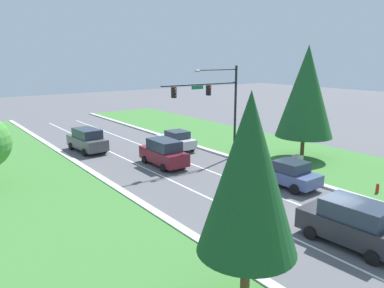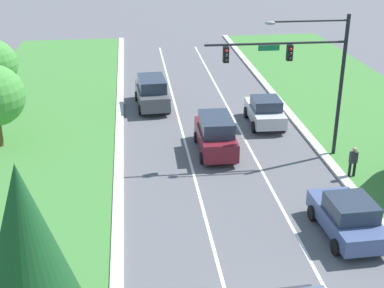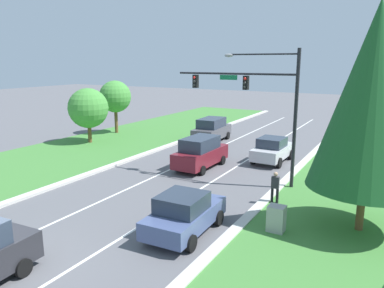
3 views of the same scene
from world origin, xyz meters
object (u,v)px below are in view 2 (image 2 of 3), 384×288
Objects in this scene: traffic_signal_mast at (304,66)px; burgundy_suv at (216,134)px; graphite_suv at (152,92)px; conifer_mid_left_tree at (29,264)px; silver_sedan at (265,111)px; slate_blue_sedan at (348,217)px; pedestrian at (353,161)px.

burgundy_suv is at bearing 165.01° from traffic_signal_mast.
graphite_suv is 0.66× the size of conifer_mid_left_tree.
conifer_mid_left_tree reaches higher than graphite_suv.
slate_blue_sedan is at bearing -86.97° from silver_sedan.
pedestrian is at bearing -54.65° from traffic_signal_mast.
silver_sedan is 0.58× the size of conifer_mid_left_tree.
silver_sedan is 0.91× the size of burgundy_suv.
slate_blue_sedan is at bearing -92.09° from traffic_signal_mast.
slate_blue_sedan is (-0.29, -7.91, -4.29)m from traffic_signal_mast.
traffic_signal_mast is 12.61m from graphite_suv.
conifer_mid_left_tree is at bearing -102.51° from graphite_suv.
pedestrian is (2.30, 5.07, 0.06)m from slate_blue_sedan.
burgundy_suv is (-4.08, 9.08, 0.19)m from slate_blue_sedan.
conifer_mid_left_tree is (-10.91, -20.34, 3.93)m from silver_sedan.
traffic_signal_mast is at bearing -81.62° from silver_sedan.
silver_sedan is (-0.59, 5.01, -4.26)m from traffic_signal_mast.
graphite_suv is 25.18m from conifer_mid_left_tree.
conifer_mid_left_tree reaches higher than silver_sedan.
traffic_signal_mast is 1.63× the size of burgundy_suv.
silver_sedan is (6.94, -4.24, -0.17)m from graphite_suv.
silver_sedan is at bearing 89.34° from slate_blue_sedan.
slate_blue_sedan reaches higher than pedestrian.
graphite_suv is at bearing 150.28° from silver_sedan.
burgundy_suv is (-3.78, -3.84, 0.16)m from silver_sedan.
pedestrian is at bearing 42.77° from conifer_mid_left_tree.
graphite_suv reaches higher than slate_blue_sedan.
burgundy_suv is 0.64× the size of conifer_mid_left_tree.
silver_sedan is at bearing 96.68° from traffic_signal_mast.
graphite_suv is at bearing 112.24° from burgundy_suv.
burgundy_suv is 7.53m from pedestrian.
traffic_signal_mast is 1.79× the size of silver_sedan.
pedestrian is 0.23× the size of conifer_mid_left_tree.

